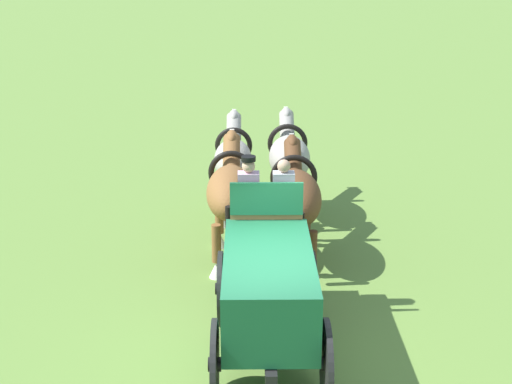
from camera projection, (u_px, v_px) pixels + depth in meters
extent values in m
plane|color=olive|center=(268.00, 359.00, 11.25)|extent=(220.00, 220.00, 0.00)
cube|color=#195B38|center=(268.00, 286.00, 10.84)|extent=(3.13, 2.05, 1.03)
cube|color=brown|center=(266.00, 211.00, 12.26)|extent=(0.86, 1.30, 0.12)
cube|color=#195B38|center=(265.00, 242.00, 12.87)|extent=(0.52, 1.09, 0.60)
cube|color=#195B38|center=(267.00, 199.00, 11.87)|extent=(0.38, 1.17, 0.55)
cube|color=black|center=(268.00, 322.00, 11.04)|extent=(3.09, 1.00, 0.16)
cylinder|color=black|center=(221.00, 289.00, 12.12)|extent=(1.24, 0.42, 1.26)
cylinder|color=black|center=(221.00, 289.00, 12.12)|extent=(0.24, 0.23, 0.20)
cylinder|color=black|center=(312.00, 288.00, 12.14)|extent=(1.24, 0.42, 1.26)
cylinder|color=black|center=(312.00, 288.00, 12.14)|extent=(0.24, 0.23, 0.20)
cylinder|color=black|center=(215.00, 364.00, 9.95)|extent=(1.24, 0.42, 1.26)
cylinder|color=black|center=(215.00, 364.00, 9.95)|extent=(0.24, 0.23, 0.20)
cylinder|color=black|center=(326.00, 364.00, 9.96)|extent=(1.24, 0.42, 1.26)
cylinder|color=black|center=(326.00, 364.00, 9.96)|extent=(0.24, 0.23, 0.20)
cylinder|color=brown|center=(264.00, 248.00, 13.62)|extent=(2.53, 0.79, 0.10)
cube|color=#BCB293|center=(249.00, 201.00, 12.32)|extent=(0.47, 0.42, 0.16)
cube|color=silver|center=(249.00, 188.00, 12.12)|extent=(0.33, 0.41, 0.55)
sphere|color=tan|center=(249.00, 166.00, 12.00)|extent=(0.22, 0.22, 0.22)
cylinder|color=black|center=(248.00, 159.00, 11.95)|extent=(0.24, 0.24, 0.08)
cube|color=slate|center=(283.00, 201.00, 12.33)|extent=(0.47, 0.42, 0.16)
cube|color=silver|center=(284.00, 188.00, 12.13)|extent=(0.33, 0.41, 0.55)
sphere|color=tan|center=(284.00, 166.00, 12.00)|extent=(0.22, 0.22, 0.22)
ellipsoid|color=brown|center=(230.00, 192.00, 14.20)|extent=(2.25, 1.46, 0.93)
cylinder|color=brown|center=(219.00, 216.00, 15.14)|extent=(0.18, 0.18, 0.76)
cone|color=silver|center=(220.00, 240.00, 15.32)|extent=(0.30, 0.30, 0.32)
cylinder|color=brown|center=(244.00, 216.00, 15.14)|extent=(0.18, 0.18, 0.76)
cone|color=silver|center=(244.00, 240.00, 15.32)|extent=(0.30, 0.30, 0.32)
cylinder|color=brown|center=(216.00, 243.00, 13.76)|extent=(0.18, 0.18, 0.76)
cone|color=silver|center=(217.00, 269.00, 13.94)|extent=(0.30, 0.30, 0.32)
cylinder|color=brown|center=(243.00, 243.00, 13.77)|extent=(0.18, 0.18, 0.76)
cone|color=silver|center=(244.00, 269.00, 13.94)|extent=(0.30, 0.30, 0.32)
cylinder|color=brown|center=(232.00, 154.00, 15.31)|extent=(1.01, 0.60, 0.81)
ellipsoid|color=brown|center=(232.00, 138.00, 15.57)|extent=(0.65, 0.41, 0.32)
cube|color=silver|center=(232.00, 135.00, 15.84)|extent=(0.08, 0.11, 0.24)
torus|color=black|center=(231.00, 173.00, 15.05)|extent=(0.37, 0.96, 0.96)
cylinder|color=black|center=(229.00, 227.00, 13.27)|extent=(0.14, 0.14, 0.80)
ellipsoid|color=brown|center=(297.00, 197.00, 14.25)|extent=(2.32, 1.51, 0.97)
cylinder|color=brown|center=(281.00, 219.00, 15.20)|extent=(0.18, 0.18, 0.67)
cone|color=silver|center=(281.00, 240.00, 15.35)|extent=(0.30, 0.30, 0.29)
cylinder|color=brown|center=(306.00, 219.00, 15.20)|extent=(0.18, 0.18, 0.67)
cone|color=silver|center=(306.00, 240.00, 15.36)|extent=(0.30, 0.30, 0.29)
cylinder|color=brown|center=(284.00, 248.00, 13.78)|extent=(0.18, 0.18, 0.67)
cone|color=silver|center=(284.00, 270.00, 13.94)|extent=(0.30, 0.30, 0.29)
cylinder|color=brown|center=(312.00, 247.00, 13.79)|extent=(0.18, 0.18, 0.67)
cone|color=silver|center=(312.00, 270.00, 13.94)|extent=(0.30, 0.30, 0.29)
cylinder|color=brown|center=(293.00, 159.00, 15.38)|extent=(1.01, 0.60, 0.81)
ellipsoid|color=brown|center=(292.00, 142.00, 15.64)|extent=(0.65, 0.41, 0.32)
cube|color=silver|center=(291.00, 139.00, 15.91)|extent=(0.08, 0.11, 0.24)
torus|color=black|center=(294.00, 178.00, 15.13)|extent=(0.38, 0.99, 0.99)
cylinder|color=black|center=(300.00, 233.00, 13.29)|extent=(0.14, 0.14, 0.80)
ellipsoid|color=#9E998E|center=(233.00, 160.00, 16.70)|extent=(2.08, 1.35, 0.87)
cylinder|color=#9E998E|center=(224.00, 181.00, 17.56)|extent=(0.18, 0.18, 0.70)
cone|color=silver|center=(224.00, 200.00, 17.73)|extent=(0.30, 0.30, 0.30)
cylinder|color=#9E998E|center=(244.00, 180.00, 17.57)|extent=(0.18, 0.18, 0.70)
cone|color=silver|center=(244.00, 200.00, 17.73)|extent=(0.30, 0.30, 0.30)
cylinder|color=#9E998E|center=(222.00, 199.00, 16.29)|extent=(0.18, 0.18, 0.70)
cone|color=silver|center=(222.00, 220.00, 16.45)|extent=(0.30, 0.30, 0.30)
cylinder|color=#9E998E|center=(243.00, 199.00, 16.30)|extent=(0.18, 0.18, 0.70)
cone|color=silver|center=(243.00, 220.00, 16.46)|extent=(0.30, 0.30, 0.30)
cylinder|color=#9E998E|center=(234.00, 130.00, 17.73)|extent=(1.01, 0.60, 0.81)
ellipsoid|color=#9E998E|center=(234.00, 116.00, 18.00)|extent=(0.65, 0.41, 0.32)
cube|color=silver|center=(234.00, 114.00, 18.26)|extent=(0.08, 0.11, 0.24)
torus|color=black|center=(234.00, 146.00, 17.48)|extent=(0.36, 0.90, 0.90)
cylinder|color=black|center=(232.00, 186.00, 15.84)|extent=(0.14, 0.14, 0.80)
ellipsoid|color=#9E998E|center=(289.00, 158.00, 16.69)|extent=(2.15, 1.43, 0.94)
cylinder|color=#9E998E|center=(277.00, 180.00, 17.59)|extent=(0.18, 0.18, 0.71)
cone|color=silver|center=(277.00, 200.00, 17.75)|extent=(0.30, 0.30, 0.30)
cylinder|color=#9E998E|center=(298.00, 180.00, 17.59)|extent=(0.18, 0.18, 0.71)
cone|color=silver|center=(298.00, 199.00, 17.76)|extent=(0.30, 0.30, 0.30)
cylinder|color=#9E998E|center=(279.00, 199.00, 16.29)|extent=(0.18, 0.18, 0.71)
cone|color=silver|center=(279.00, 220.00, 16.45)|extent=(0.30, 0.30, 0.30)
cylinder|color=#9E998E|center=(302.00, 199.00, 16.29)|extent=(0.18, 0.18, 0.71)
cone|color=silver|center=(302.00, 220.00, 16.46)|extent=(0.30, 0.30, 0.30)
cylinder|color=#9E998E|center=(287.00, 128.00, 17.75)|extent=(1.01, 0.60, 0.81)
ellipsoid|color=#9E998E|center=(286.00, 114.00, 18.01)|extent=(0.65, 0.41, 0.32)
cube|color=silver|center=(286.00, 112.00, 18.28)|extent=(0.08, 0.11, 0.24)
torus|color=black|center=(288.00, 143.00, 17.50)|extent=(0.38, 0.96, 0.97)
cylinder|color=black|center=(292.00, 184.00, 15.82)|extent=(0.14, 0.14, 0.80)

